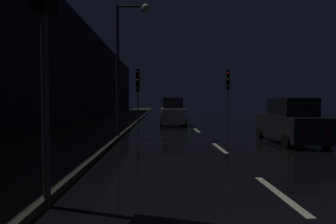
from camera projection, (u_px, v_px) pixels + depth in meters
name	position (u px, v px, depth m)	size (l,w,h in m)	color
ground	(183.00, 120.00, 26.62)	(25.48, 84.00, 0.02)	black
sidewalk_left	(119.00, 119.00, 26.40)	(4.40, 84.00, 0.15)	#38332B
building_facade_left	(82.00, 73.00, 22.65)	(0.80, 63.00, 8.70)	black
lane_centerline	(192.00, 127.00, 19.07)	(0.16, 32.15, 0.01)	beige
traffic_light_far_left	(138.00, 84.00, 22.12)	(0.32, 0.47, 4.60)	#38383A
traffic_light_far_right	(228.00, 84.00, 25.07)	(0.35, 0.48, 4.92)	#38383A
streetlamp_overhead	(127.00, 49.00, 12.76)	(1.70, 0.44, 6.63)	#2D2D30
car_approaching_headlights	(172.00, 113.00, 20.47)	(1.97, 4.26, 2.14)	silver
car_parked_right_near	(290.00, 123.00, 11.52)	(1.82, 3.95, 1.99)	black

